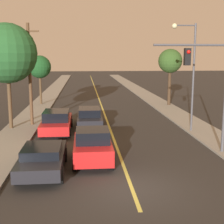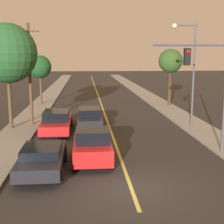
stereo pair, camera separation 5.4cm
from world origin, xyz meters
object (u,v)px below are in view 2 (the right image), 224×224
object	(u,v)px
car_outer_lane_second	(57,121)
traffic_signal_mast	(210,78)
car_outer_lane_front	(42,157)
car_near_lane_front	(92,146)
car_near_lane_second	(90,117)
tree_right_near	(171,62)
streetlamp_right	(189,64)
tree_left_near	(7,53)
utility_pole_left	(30,73)
tree_left_far	(40,67)

from	to	relation	value
car_outer_lane_second	traffic_signal_mast	size ratio (longest dim) A/B	0.85
car_outer_lane_front	car_near_lane_front	bearing A→B (deg)	26.71
car_near_lane_second	tree_right_near	size ratio (longest dim) A/B	0.83
car_near_lane_front	car_outer_lane_second	size ratio (longest dim) A/B	0.74
car_near_lane_second	streetlamp_right	world-z (taller)	streetlamp_right
car_outer_lane_front	tree_left_near	size ratio (longest dim) A/B	0.60
streetlamp_right	car_outer_lane_second	bearing A→B (deg)	174.88
car_outer_lane_second	tree_right_near	bearing A→B (deg)	44.31
tree_left_near	tree_right_near	bearing A→B (deg)	33.72
streetlamp_right	utility_pole_left	size ratio (longest dim) A/B	0.97
streetlamp_right	tree_right_near	distance (m)	11.97
tree_left_near	tree_left_far	bearing A→B (deg)	86.82
car_near_lane_second	utility_pole_left	xyz separation A→B (m)	(-4.48, 0.60, 3.38)
car_near_lane_second	traffic_signal_mast	world-z (taller)	traffic_signal_mast
tree_right_near	streetlamp_right	bearing A→B (deg)	-99.62
utility_pole_left	streetlamp_right	bearing A→B (deg)	-15.13
car_near_lane_second	traffic_signal_mast	distance (m)	10.44
car_near_lane_second	tree_left_far	world-z (taller)	tree_left_far
streetlamp_right	tree_left_near	xyz separation A→B (m)	(-12.71, 1.99, 0.71)
tree_left_near	tree_left_far	world-z (taller)	tree_left_near
car_near_lane_front	traffic_signal_mast	world-z (taller)	traffic_signal_mast
utility_pole_left	tree_left_near	world-z (taller)	utility_pole_left
car_outer_lane_front	tree_left_far	bearing A→B (deg)	97.68
car_near_lane_second	car_outer_lane_front	distance (m)	9.81
car_near_lane_second	car_outer_lane_front	world-z (taller)	car_near_lane_second
traffic_signal_mast	utility_pole_left	distance (m)	13.55
car_outer_lane_front	traffic_signal_mast	world-z (taller)	traffic_signal_mast
tree_left_near	streetlamp_right	bearing A→B (deg)	-8.88
car_outer_lane_second	tree_left_near	size ratio (longest dim) A/B	0.68
car_near_lane_front	utility_pole_left	world-z (taller)	utility_pole_left
utility_pole_left	car_near_lane_second	bearing A→B (deg)	-7.57
car_near_lane_second	car_outer_lane_front	xyz separation A→B (m)	(-2.37, -9.52, -0.03)
car_near_lane_front	car_near_lane_second	world-z (taller)	car_near_lane_front
car_near_lane_second	traffic_signal_mast	xyz separation A→B (m)	(6.38, -7.50, 3.47)
car_near_lane_front	car_outer_lane_front	bearing A→B (deg)	-153.29
car_near_lane_second	tree_left_near	size ratio (longest dim) A/B	0.66
tree_left_far	utility_pole_left	bearing A→B (deg)	-86.25
streetlamp_right	utility_pole_left	world-z (taller)	utility_pole_left
car_near_lane_front	streetlamp_right	size ratio (longest dim) A/B	0.51
car_outer_lane_front	tree_left_near	world-z (taller)	tree_left_near
car_near_lane_second	car_outer_lane_second	bearing A→B (deg)	-145.22
traffic_signal_mast	tree_right_near	distance (m)	17.02
car_near_lane_front	car_near_lane_second	xyz separation A→B (m)	(0.00, 8.32, -0.13)
car_outer_lane_second	utility_pole_left	world-z (taller)	utility_pole_left
car_near_lane_front	traffic_signal_mast	bearing A→B (deg)	7.38
tree_left_far	tree_right_near	distance (m)	14.21
traffic_signal_mast	car_near_lane_front	bearing A→B (deg)	-172.62
car_near_lane_front	tree_right_near	xyz separation A→B (m)	(8.87, 17.66, 3.92)
streetlamp_right	tree_right_near	xyz separation A→B (m)	(2.00, 11.81, -0.08)
utility_pole_left	car_outer_lane_second	bearing A→B (deg)	-46.75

